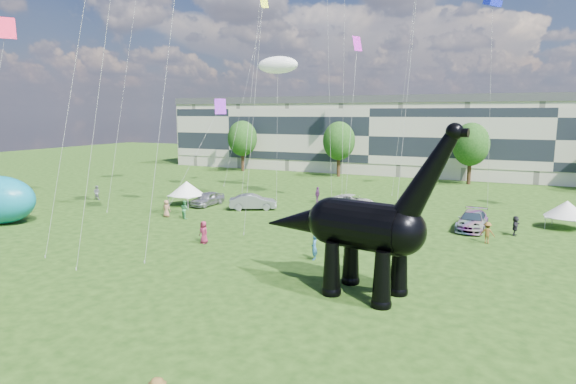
% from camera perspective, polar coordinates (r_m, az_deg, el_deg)
% --- Properties ---
extents(ground, '(220.00, 220.00, 0.00)m').
position_cam_1_polar(ground, '(27.00, -7.47, -13.08)').
color(ground, '#16330C').
rests_on(ground, ground).
extents(terrace_row, '(78.00, 11.00, 12.00)m').
position_cam_1_polar(terrace_row, '(85.82, 10.58, 6.35)').
color(terrace_row, beige).
rests_on(terrace_row, ground).
extents(tree_far_left, '(5.20, 5.20, 9.44)m').
position_cam_1_polar(tree_far_left, '(85.93, -5.43, 6.67)').
color(tree_far_left, '#382314').
rests_on(tree_far_left, ground).
extents(tree_mid_left, '(5.20, 5.20, 9.44)m').
position_cam_1_polar(tree_mid_left, '(78.35, 6.06, 6.40)').
color(tree_mid_left, '#382314').
rests_on(tree_mid_left, ground).
extents(tree_mid_right, '(5.20, 5.20, 9.44)m').
position_cam_1_polar(tree_mid_right, '(74.26, 20.87, 5.68)').
color(tree_mid_right, '#382314').
rests_on(tree_mid_right, ground).
extents(dinosaur_sculpture, '(12.51, 4.42, 10.19)m').
position_cam_1_polar(dinosaur_sculpture, '(27.61, 8.27, -4.19)').
color(dinosaur_sculpture, black).
rests_on(dinosaur_sculpture, ground).
extents(car_silver, '(2.18, 4.71, 1.56)m').
position_cam_1_polar(car_silver, '(54.52, -9.54, -0.79)').
color(car_silver, '#B2B2B7').
rests_on(car_silver, ground).
extents(car_grey, '(5.27, 3.92, 1.66)m').
position_cam_1_polar(car_grey, '(51.75, -4.18, -1.18)').
color(car_grey, gray).
rests_on(car_grey, ground).
extents(car_white, '(5.48, 3.25, 1.43)m').
position_cam_1_polar(car_white, '(53.09, 7.60, -1.09)').
color(car_white, silver).
rests_on(car_white, ground).
extents(car_dark, '(2.57, 5.74, 1.64)m').
position_cam_1_polar(car_dark, '(45.82, 21.01, -3.18)').
color(car_dark, '#595960').
rests_on(car_dark, ground).
extents(gazebo_near, '(4.51, 4.51, 2.55)m').
position_cam_1_polar(gazebo_near, '(49.61, 30.14, -1.76)').
color(gazebo_near, silver).
rests_on(gazebo_near, ground).
extents(gazebo_left, '(4.25, 4.25, 2.71)m').
position_cam_1_polar(gazebo_left, '(55.06, -11.91, 0.42)').
color(gazebo_left, white).
rests_on(gazebo_left, ground).
extents(visitors, '(55.17, 46.11, 1.82)m').
position_cam_1_polar(visitors, '(41.45, 1.53, -3.74)').
color(visitors, slate).
rests_on(visitors, ground).
extents(kites, '(66.25, 48.50, 26.54)m').
position_cam_1_polar(kites, '(57.12, -3.08, 19.94)').
color(kites, red).
rests_on(kites, ground).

